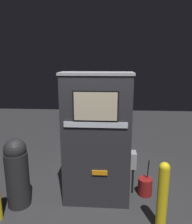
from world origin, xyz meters
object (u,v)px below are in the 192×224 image
object	(u,v)px
trash_bin	(17,172)
squeegee_bucket	(145,186)
safety_bollard	(163,195)
gas_pump	(97,140)

from	to	relation	value
trash_bin	squeegee_bucket	world-z (taller)	trash_bin
safety_bollard	gas_pump	bearing A→B (deg)	147.18
trash_bin	squeegee_bucket	bearing A→B (deg)	11.20
gas_pump	squeegee_bucket	world-z (taller)	gas_pump
squeegee_bucket	trash_bin	bearing A→B (deg)	-168.80
trash_bin	safety_bollard	bearing A→B (deg)	-10.45
safety_bollard	trash_bin	world-z (taller)	trash_bin
gas_pump	squeegee_bucket	bearing A→B (deg)	14.53
safety_bollard	trash_bin	distance (m)	2.19
gas_pump	safety_bollard	world-z (taller)	gas_pump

